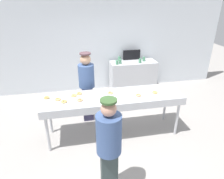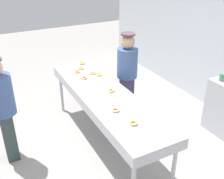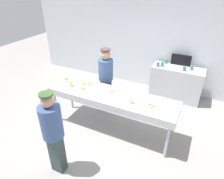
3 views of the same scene
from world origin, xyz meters
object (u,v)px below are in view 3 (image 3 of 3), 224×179
fryer_conveyor (111,98)px  glazed_donut_6 (71,86)px  glazed_donut_4 (151,105)px  customer_waiting (53,130)px  worker_baker (106,76)px  prep_counter (176,83)px  paper_cup_4 (162,64)px  glazed_donut_1 (90,83)px  paper_cup_2 (166,61)px  glazed_donut_5 (83,88)px  paper_cup_3 (192,68)px  menu_display (181,60)px  paper_cup_1 (184,69)px  glazed_donut_7 (84,83)px  glazed_donut_0 (112,91)px  glazed_donut_3 (70,83)px  glazed_donut_2 (66,79)px  paper_cup_0 (158,64)px  glazed_donut_8 (132,102)px

fryer_conveyor → glazed_donut_6: size_ratio=24.55×
glazed_donut_4 → customer_waiting: (-1.26, -1.41, -0.01)m
worker_baker → prep_counter: (1.55, 1.40, -0.51)m
paper_cup_4 → glazed_donut_4: bearing=-82.3°
glazed_donut_1 → paper_cup_2: bearing=56.8°
glazed_donut_5 → glazed_donut_6: same height
fryer_conveyor → glazed_donut_4: 0.90m
worker_baker → paper_cup_3: (1.88, 1.42, 0.04)m
paper_cup_4 → menu_display: menu_display is taller
glazed_donut_6 → paper_cup_1: (2.21, 2.03, 0.07)m
glazed_donut_5 → paper_cup_2: (1.34, 2.34, 0.07)m
customer_waiting → paper_cup_2: customer_waiting is taller
customer_waiting → glazed_donut_7: bearing=100.6°
glazed_donut_0 → paper_cup_4: (0.66, 1.87, 0.07)m
paper_cup_2 → paper_cup_3: same height
glazed_donut_3 → customer_waiting: 1.68m
customer_waiting → menu_display: customer_waiting is taller
glazed_donut_3 → glazed_donut_5: size_ratio=1.00×
glazed_donut_2 → glazed_donut_4: size_ratio=1.00×
glazed_donut_7 → fryer_conveyor: bearing=-10.5°
paper_cup_0 → glazed_donut_8: bearing=-89.9°
glazed_donut_1 → customer_waiting: bearing=-79.1°
fryer_conveyor → worker_baker: 0.84m
glazed_donut_5 → paper_cup_4: 2.45m
paper_cup_2 → prep_counter: bearing=-25.6°
menu_display → customer_waiting: bearing=-110.7°
fryer_conveyor → worker_baker: worker_baker is taller
worker_baker → menu_display: 2.25m
glazed_donut_2 → fryer_conveyor: bearing=-6.8°
glazed_donut_2 → menu_display: menu_display is taller
glazed_donut_3 → glazed_donut_7: bearing=18.7°
paper_cup_0 → paper_cup_4: size_ratio=1.00×
fryer_conveyor → customer_waiting: size_ratio=1.75×
glazed_donut_3 → glazed_donut_4: same height
glazed_donut_7 → glazed_donut_8: bearing=-10.5°
worker_baker → paper_cup_1: (1.71, 1.27, 0.04)m
paper_cup_4 → glazed_donut_3: bearing=-131.5°
fryer_conveyor → glazed_donut_8: size_ratio=24.55×
prep_counter → paper_cup_1: paper_cup_1 is taller
glazed_donut_8 → worker_baker: worker_baker is taller
glazed_donut_2 → glazed_donut_6: same height
glazed_donut_5 → paper_cup_2: size_ratio=0.94×
paper_cup_0 → glazed_donut_5: bearing=-120.8°
glazed_donut_2 → glazed_donut_4: same height
fryer_conveyor → glazed_donut_8: (0.52, -0.09, 0.10)m
glazed_donut_1 → paper_cup_3: size_ratio=0.94×
glazed_donut_7 → paper_cup_4: 2.33m
glazed_donut_8 → paper_cup_0: 2.03m
glazed_donut_5 → paper_cup_4: size_ratio=0.94×
glazed_donut_6 → paper_cup_2: (1.65, 2.35, 0.07)m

